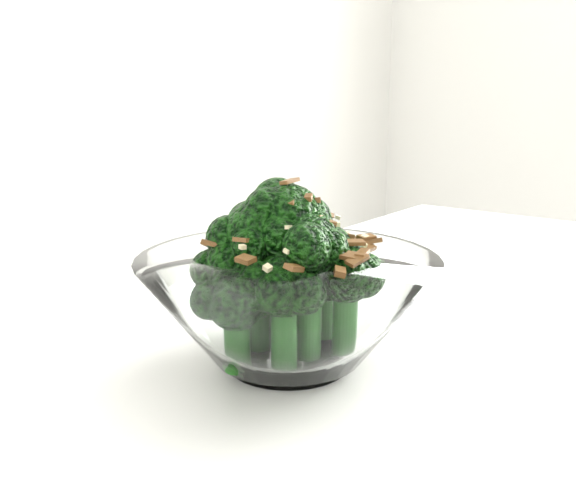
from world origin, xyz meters
TOP-DOWN VIEW (x-y plane):
  - table at (0.13, -0.08)m, footprint 1.38×1.11m
  - broccoli_dish at (-0.07, 0.01)m, footprint 0.24×0.24m

SIDE VIEW (x-z plane):
  - table at x=0.13m, z-range 0.31..1.06m
  - broccoli_dish at x=-0.07m, z-range 0.73..0.89m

